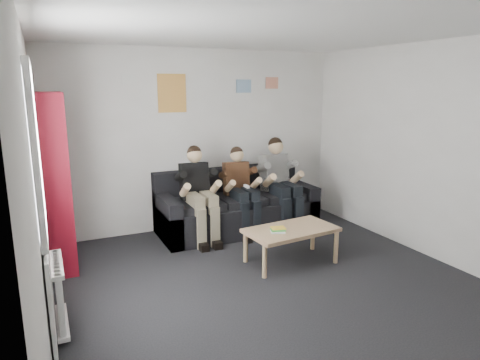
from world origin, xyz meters
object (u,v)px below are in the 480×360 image
object	(u,v)px
person_left	(199,194)
coffee_table	(291,232)
person_middle	(242,191)
person_right	(281,184)
sofa	(236,209)
bookshelf	(56,182)

from	to	relation	value
person_left	coffee_table	bearing A→B (deg)	-55.24
person_left	person_middle	world-z (taller)	person_left
person_middle	person_right	xyz separation A→B (m)	(0.66, -0.01, 0.04)
person_right	person_left	bearing A→B (deg)	173.26
coffee_table	person_middle	size ratio (longest dim) A/B	0.87
sofa	bookshelf	bearing A→B (deg)	-173.48
sofa	person_right	xyz separation A→B (m)	(0.66, -0.21, 0.37)
coffee_table	bookshelf	bearing A→B (deg)	155.97
person_middle	sofa	bearing A→B (deg)	97.19
coffee_table	person_right	bearing A→B (deg)	65.39
person_middle	person_right	distance (m)	0.66
coffee_table	person_left	world-z (taller)	person_left
sofa	person_middle	world-z (taller)	person_middle
bookshelf	person_left	size ratio (longest dim) A/B	1.56
bookshelf	coffee_table	distance (m)	2.90
bookshelf	person_right	xyz separation A→B (m)	(3.14, 0.07, -0.35)
bookshelf	coffee_table	bearing A→B (deg)	-22.54
sofa	person_middle	distance (m)	0.39
person_middle	person_right	world-z (taller)	person_right
person_left	sofa	bearing A→B (deg)	20.68
bookshelf	sofa	bearing A→B (deg)	8.02
sofa	person_right	bearing A→B (deg)	-17.68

